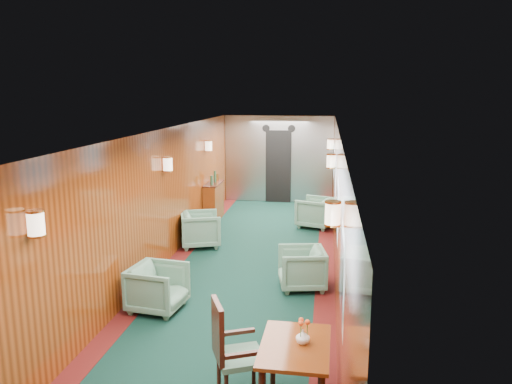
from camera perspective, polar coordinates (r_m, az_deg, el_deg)
room at (r=7.98m, az=-1.52°, el=1.32°), size 12.00×12.10×2.40m
bulkhead at (r=13.84m, az=2.61°, el=3.72°), size 2.98×0.17×2.39m
windows_right at (r=8.15m, az=9.16°, el=0.07°), size 0.02×8.60×0.80m
wall_sconces at (r=8.50m, az=-0.89°, el=3.01°), size 2.97×7.97×0.25m
dining_table at (r=4.97m, az=4.48°, el=-18.11°), size 0.67×0.94×0.69m
side_chair at (r=5.12m, az=-2.94°, el=-17.31°), size 0.61×0.62×1.05m
credenza at (r=11.99m, az=-4.86°, el=-1.02°), size 0.32×1.00×1.18m
flower_vase at (r=4.91m, az=5.38°, el=-16.14°), size 0.17×0.17×0.14m
armchair_left_near at (r=7.26m, az=-11.16°, el=-10.69°), size 0.81×0.80×0.66m
armchair_left_far at (r=9.99m, az=-6.36°, el=-4.25°), size 0.96×0.95×0.69m
armchair_right_near at (r=7.91m, az=5.24°, el=-8.67°), size 0.82×0.81×0.65m
armchair_right_far at (r=11.39m, az=6.79°, el=-2.33°), size 0.95×0.94×0.68m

